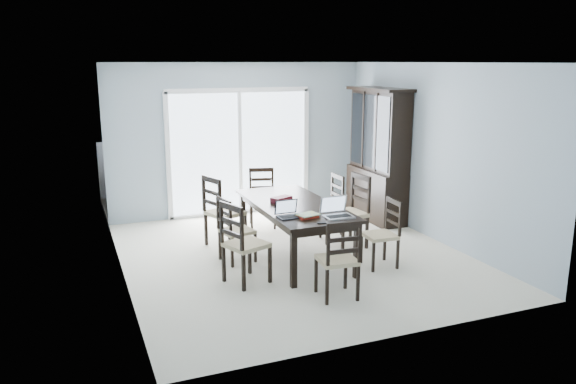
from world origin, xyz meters
name	(u,v)px	position (x,y,z in m)	size (l,w,h in m)	color
floor	(294,256)	(0.00, 0.00, 0.00)	(5.00, 5.00, 0.00)	beige
ceiling	(295,63)	(0.00, 0.00, 2.60)	(5.00, 5.00, 0.00)	white
back_wall	(239,139)	(0.00, 2.50, 1.30)	(4.50, 0.02, 2.60)	#91A2AD
wall_left	(118,176)	(-2.25, 0.00, 1.30)	(0.02, 5.00, 2.60)	#91A2AD
wall_right	(436,153)	(2.25, 0.00, 1.30)	(0.02, 5.00, 2.60)	#91A2AD
balcony	(226,202)	(0.00, 3.50, -0.05)	(4.50, 2.00, 0.10)	gray
railing	(212,163)	(0.00, 4.50, 0.55)	(4.50, 0.06, 1.10)	#99999E
dining_table	(294,209)	(0.00, 0.00, 0.67)	(1.00, 2.20, 0.75)	black
china_hutch	(378,156)	(2.02, 1.25, 1.07)	(0.50, 1.38, 2.20)	black
sliding_door	(240,152)	(0.00, 2.48, 1.09)	(2.52, 0.05, 2.18)	silver
chair_left_near	(239,235)	(-0.98, -0.67, 0.62)	(0.58, 0.57, 1.17)	black
chair_left_mid	(231,223)	(-0.86, 0.10, 0.54)	(0.47, 0.46, 1.03)	black
chair_left_far	(219,204)	(-0.84, 0.77, 0.64)	(0.59, 0.58, 1.21)	black
chair_right_near	(386,226)	(0.98, -0.76, 0.54)	(0.42, 0.40, 1.02)	black
chair_right_mid	(354,203)	(0.97, 0.12, 0.64)	(0.51, 0.50, 1.21)	black
chair_right_far	(331,198)	(0.96, 0.81, 0.56)	(0.42, 0.40, 1.06)	black
chair_end_near	(340,251)	(-0.07, -1.51, 0.57)	(0.44, 0.45, 1.08)	black
chair_end_far	(262,191)	(0.10, 1.62, 0.57)	(0.50, 0.51, 1.08)	black
laptop_dark	(290,214)	(-0.31, -0.62, 0.80)	(0.30, 0.22, 0.20)	black
laptop_silver	(338,213)	(0.24, -0.83, 0.81)	(0.36, 0.25, 0.25)	#B1B1B4
book_stack	(307,216)	(-0.11, -0.69, 0.77)	(0.30, 0.25, 0.04)	maroon
cell_phone	(322,223)	(-0.06, -1.00, 0.76)	(0.11, 0.05, 0.01)	black
game_box	(281,199)	(-0.13, 0.14, 0.79)	(0.29, 0.14, 0.07)	#52101C
hot_tub	(178,184)	(-0.95, 3.32, 0.43)	(1.77, 1.61, 0.85)	brown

